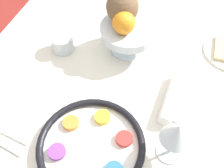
# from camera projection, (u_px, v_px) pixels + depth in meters

# --- Properties ---
(ground_plane) EXTENTS (8.00, 8.00, 0.00)m
(ground_plane) POSITION_uv_depth(u_px,v_px,m) (121.00, 166.00, 1.42)
(ground_plane) COLOR maroon
(dining_table) EXTENTS (1.21, 1.06, 0.72)m
(dining_table) POSITION_uv_depth(u_px,v_px,m) (123.00, 135.00, 1.13)
(dining_table) COLOR silver
(dining_table) RESTS_ON ground_plane
(seder_plate) EXTENTS (0.29, 0.29, 0.03)m
(seder_plate) POSITION_uv_depth(u_px,v_px,m) (91.00, 146.00, 0.70)
(seder_plate) COLOR silver
(seder_plate) RESTS_ON dining_table
(wine_glass) EXTENTS (0.08, 0.08, 0.14)m
(wine_glass) POSITION_uv_depth(u_px,v_px,m) (177.00, 134.00, 0.62)
(wine_glass) COLOR silver
(wine_glass) RESTS_ON dining_table
(fruit_stand) EXTENTS (0.20, 0.20, 0.10)m
(fruit_stand) POSITION_uv_depth(u_px,v_px,m) (129.00, 33.00, 0.89)
(fruit_stand) COLOR silver
(fruit_stand) RESTS_ON dining_table
(orange_fruit) EXTENTS (0.07, 0.07, 0.07)m
(orange_fruit) POSITION_uv_depth(u_px,v_px,m) (124.00, 23.00, 0.82)
(orange_fruit) COLOR orange
(orange_fruit) RESTS_ON fruit_stand
(coconut) EXTENTS (0.11, 0.11, 0.11)m
(coconut) POSITION_uv_depth(u_px,v_px,m) (122.00, 7.00, 0.85)
(coconut) COLOR brown
(coconut) RESTS_ON fruit_stand
(napkin_roll) EXTENTS (0.19, 0.05, 0.04)m
(napkin_roll) POSITION_uv_depth(u_px,v_px,m) (172.00, 97.00, 0.79)
(napkin_roll) COLOR white
(napkin_roll) RESTS_ON dining_table
(cup_near) EXTENTS (0.08, 0.08, 0.06)m
(cup_near) POSITION_uv_depth(u_px,v_px,m) (63.00, 43.00, 0.93)
(cup_near) COLOR silver
(cup_near) RESTS_ON dining_table
(fork_right) EXTENTS (0.05, 0.20, 0.01)m
(fork_right) POSITION_uv_depth(u_px,v_px,m) (1.00, 129.00, 0.75)
(fork_right) COLOR silver
(fork_right) RESTS_ON dining_table
(spoon) EXTENTS (0.18, 0.05, 0.01)m
(spoon) POSITION_uv_depth(u_px,v_px,m) (184.00, 100.00, 0.81)
(spoon) COLOR silver
(spoon) RESTS_ON dining_table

